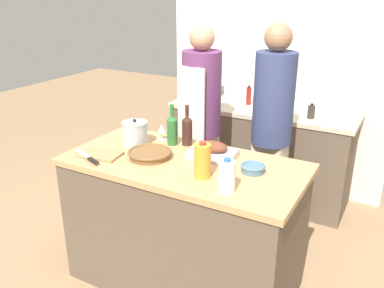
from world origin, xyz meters
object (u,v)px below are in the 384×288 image
at_px(milk_jug, 227,176).
at_px(condiment_bottle_tall, 311,112).
at_px(condiment_bottle_short, 249,96).
at_px(mixing_bowl, 253,168).
at_px(juice_jug, 202,161).
at_px(wicker_basket, 150,154).
at_px(wine_bottle_dark, 187,129).
at_px(person_cook_guest, 272,125).
at_px(roasting_pan, 213,151).
at_px(wine_bottle_green, 172,129).
at_px(wine_glass_left, 162,129).
at_px(person_cook_aproned, 201,119).
at_px(stock_pot, 135,133).
at_px(stand_mixer, 209,85).
at_px(cutting_board, 100,155).
at_px(knife_chef, 87,157).

relative_size(milk_jug, condiment_bottle_tall, 1.47).
height_order(condiment_bottle_tall, condiment_bottle_short, condiment_bottle_short).
relative_size(mixing_bowl, juice_jug, 0.68).
distance_m(wicker_basket, wine_bottle_dark, 0.35).
relative_size(milk_jug, person_cook_guest, 0.11).
xyz_separation_m(juice_jug, condiment_bottle_short, (-0.38, 1.68, -0.04)).
distance_m(roasting_pan, wine_bottle_green, 0.37).
height_order(wine_glass_left, person_cook_aproned, person_cook_aproned).
relative_size(stock_pot, milk_jug, 0.99).
height_order(wine_bottle_green, stand_mixer, stand_mixer).
bearing_deg(roasting_pan, mixing_bowl, -15.39).
distance_m(condiment_bottle_short, person_cook_guest, 0.85).
relative_size(wicker_basket, stock_pot, 1.49).
xyz_separation_m(mixing_bowl, stand_mixer, (-1.04, 1.48, 0.10)).
bearing_deg(wine_glass_left, mixing_bowl, -14.60).
height_order(cutting_board, stand_mixer, stand_mixer).
height_order(juice_jug, condiment_bottle_tall, juice_jug).
relative_size(stock_pot, juice_jug, 0.87).
height_order(wicker_basket, wine_glass_left, wine_glass_left).
bearing_deg(mixing_bowl, cutting_board, -165.50).
distance_m(wine_bottle_dark, wine_glass_left, 0.21).
height_order(wicker_basket, condiment_bottle_tall, condiment_bottle_tall).
relative_size(roasting_pan, condiment_bottle_tall, 2.49).
bearing_deg(wine_bottle_green, milk_jug, -36.38).
height_order(stock_pot, person_cook_aproned, person_cook_aproned).
distance_m(mixing_bowl, milk_jug, 0.31).
bearing_deg(condiment_bottle_tall, stand_mixer, 171.35).
height_order(wicker_basket, milk_jug, milk_jug).
relative_size(wine_bottle_dark, condiment_bottle_short, 1.55).
bearing_deg(wicker_basket, stock_pot, 146.81).
bearing_deg(juice_jug, knife_chef, -170.14).
xyz_separation_m(milk_jug, stand_mixer, (-1.00, 1.78, 0.03)).
distance_m(juice_jug, person_cook_guest, 0.98).
xyz_separation_m(stock_pot, wine_bottle_dark, (0.32, 0.18, 0.03)).
distance_m(stock_pot, juice_jug, 0.69).
distance_m(milk_jug, stand_mixer, 2.04).
bearing_deg(condiment_bottle_short, mixing_bowl, -67.53).
height_order(wine_glass_left, person_cook_guest, person_cook_guest).
xyz_separation_m(juice_jug, person_cook_guest, (0.09, 0.98, -0.06)).
distance_m(condiment_bottle_tall, person_cook_aproned, 0.96).
bearing_deg(person_cook_aproned, mixing_bowl, -39.20).
distance_m(wine_bottle_dark, stand_mixer, 1.36).
height_order(mixing_bowl, wine_bottle_green, wine_bottle_green).
bearing_deg(juice_jug, wine_bottle_green, 139.55).
bearing_deg(condiment_bottle_short, person_cook_aproned, -99.17).
bearing_deg(stand_mixer, person_cook_aproned, -68.05).
bearing_deg(knife_chef, stock_pot, 73.24).
bearing_deg(mixing_bowl, stand_mixer, 124.98).
height_order(wicker_basket, stock_pot, stock_pot).
bearing_deg(wine_glass_left, wicker_basket, -70.73).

